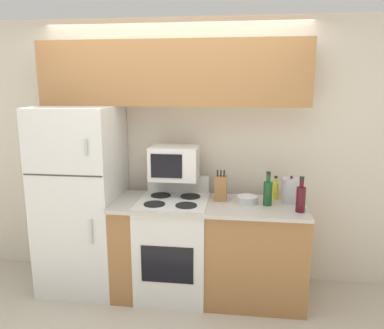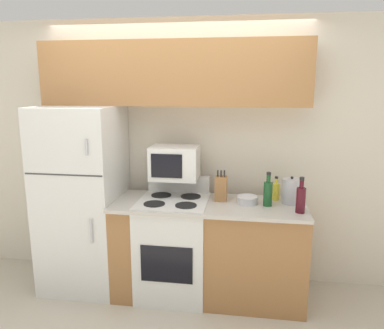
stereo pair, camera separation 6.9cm
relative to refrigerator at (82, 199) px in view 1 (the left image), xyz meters
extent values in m
plane|color=beige|center=(0.85, -0.35, -0.87)|extent=(12.00, 12.00, 0.00)
cube|color=beige|center=(0.85, 0.38, 0.40)|extent=(8.00, 0.05, 2.55)
cube|color=#9E6B3D|center=(1.21, -0.04, -0.44)|extent=(1.71, 0.61, 0.87)
cube|color=#BCB7AD|center=(1.21, -0.06, 0.01)|extent=(1.71, 0.65, 0.03)
cube|color=silver|center=(0.00, 0.00, 0.00)|extent=(0.72, 0.69, 1.74)
cube|color=#383838|center=(0.00, -0.34, 0.31)|extent=(0.70, 0.01, 0.01)
cylinder|color=#B7B7BC|center=(0.23, -0.36, 0.56)|extent=(0.02, 0.02, 0.14)
cylinder|color=#B7B7BC|center=(0.23, -0.36, -0.17)|extent=(0.02, 0.02, 0.22)
cube|color=#9E6B3D|center=(0.85, 0.19, 1.16)|extent=(2.43, 0.33, 0.57)
cube|color=silver|center=(0.89, -0.06, -0.42)|extent=(0.62, 0.61, 0.91)
cube|color=black|center=(0.89, -0.36, -0.43)|extent=(0.45, 0.01, 0.33)
cube|color=#2D2D2D|center=(0.89, -0.06, 0.03)|extent=(0.60, 0.58, 0.01)
cube|color=silver|center=(0.89, 0.23, 0.12)|extent=(0.60, 0.06, 0.16)
cylinder|color=black|center=(0.75, -0.19, 0.04)|extent=(0.19, 0.19, 0.01)
cylinder|color=black|center=(1.03, -0.19, 0.04)|extent=(0.19, 0.19, 0.01)
cylinder|color=black|center=(0.75, 0.08, 0.04)|extent=(0.19, 0.19, 0.01)
cylinder|color=black|center=(1.03, 0.08, 0.04)|extent=(0.19, 0.19, 0.01)
cube|color=silver|center=(0.88, 0.09, 0.36)|extent=(0.44, 0.31, 0.31)
cube|color=black|center=(0.84, -0.07, 0.36)|extent=(0.28, 0.01, 0.21)
cube|color=#9E6B3D|center=(1.31, 0.04, 0.14)|extent=(0.11, 0.11, 0.22)
cylinder|color=black|center=(1.28, 0.03, 0.28)|extent=(0.01, 0.01, 0.06)
cylinder|color=black|center=(1.31, 0.03, 0.28)|extent=(0.01, 0.01, 0.06)
cylinder|color=black|center=(1.34, 0.03, 0.28)|extent=(0.01, 0.01, 0.06)
cylinder|color=silver|center=(1.55, -0.02, 0.06)|extent=(0.18, 0.18, 0.06)
torus|color=silver|center=(1.55, -0.02, 0.09)|extent=(0.19, 0.19, 0.01)
cylinder|color=gold|center=(1.81, 0.13, 0.11)|extent=(0.06, 0.06, 0.15)
cylinder|color=gold|center=(1.81, 0.13, 0.21)|extent=(0.03, 0.03, 0.05)
cylinder|color=black|center=(1.81, 0.13, 0.24)|extent=(0.03, 0.03, 0.02)
cylinder|color=#194C23|center=(1.73, -0.05, 0.13)|extent=(0.08, 0.08, 0.21)
cylinder|color=#194C23|center=(1.73, -0.05, 0.27)|extent=(0.03, 0.03, 0.07)
cylinder|color=black|center=(1.73, -0.05, 0.32)|extent=(0.04, 0.04, 0.02)
cylinder|color=#470F19|center=(1.98, -0.20, 0.13)|extent=(0.08, 0.08, 0.21)
cylinder|color=#470F19|center=(1.98, -0.20, 0.27)|extent=(0.03, 0.03, 0.07)
cylinder|color=black|center=(1.98, -0.20, 0.32)|extent=(0.04, 0.04, 0.02)
cylinder|color=#B7B7BC|center=(1.93, 0.05, 0.14)|extent=(0.17, 0.17, 0.22)
sphere|color=black|center=(1.93, 0.05, 0.26)|extent=(0.02, 0.02, 0.02)
camera|label=1|loc=(1.47, -3.24, 1.06)|focal=35.00mm
camera|label=2|loc=(1.54, -3.23, 1.06)|focal=35.00mm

